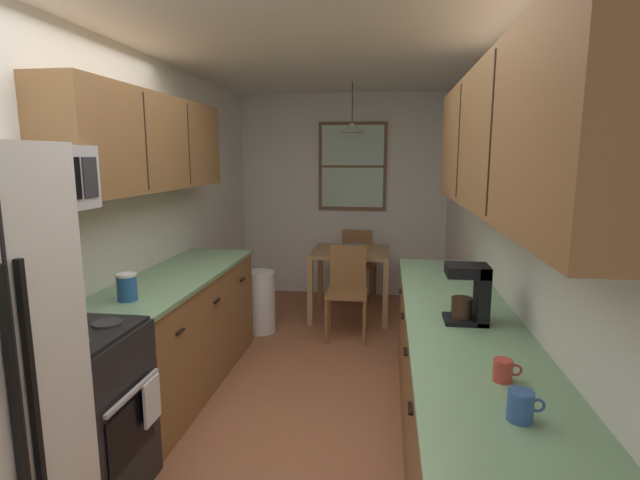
{
  "coord_description": "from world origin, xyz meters",
  "views": [
    {
      "loc": [
        0.57,
        -2.52,
        1.77
      ],
      "look_at": [
        0.01,
        1.46,
        1.08
      ],
      "focal_mm": 27.09,
      "sensor_mm": 36.0,
      "label": 1
    }
  ],
  "objects_px": {
    "microwave_over_range": "(28,179)",
    "coffee_maker": "(472,293)",
    "dining_table": "(351,261)",
    "table_serving_bowl": "(356,247)",
    "storage_canister": "(127,287)",
    "dining_chair_near": "(347,286)",
    "trash_bin": "(260,302)",
    "mug_spare": "(521,406)",
    "dining_chair_far": "(358,260)",
    "mug_by_coffeemaker": "(503,370)",
    "stove_range": "(72,416)"
  },
  "relations": [
    {
      "from": "storage_canister",
      "to": "mug_by_coffeemaker",
      "type": "distance_m",
      "value": 2.19
    },
    {
      "from": "dining_table",
      "to": "table_serving_bowl",
      "type": "bearing_deg",
      "value": 49.85
    },
    {
      "from": "storage_canister",
      "to": "coffee_maker",
      "type": "bearing_deg",
      "value": -3.23
    },
    {
      "from": "dining_chair_near",
      "to": "coffee_maker",
      "type": "xyz_separation_m",
      "value": [
        0.83,
        -2.08,
        0.56
      ]
    },
    {
      "from": "microwave_over_range",
      "to": "coffee_maker",
      "type": "bearing_deg",
      "value": 12.85
    },
    {
      "from": "mug_by_coffeemaker",
      "to": "mug_spare",
      "type": "bearing_deg",
      "value": -91.87
    },
    {
      "from": "mug_spare",
      "to": "table_serving_bowl",
      "type": "xyz_separation_m",
      "value": [
        -0.8,
        3.75,
        -0.18
      ]
    },
    {
      "from": "dining_table",
      "to": "mug_spare",
      "type": "xyz_separation_m",
      "value": [
        0.85,
        -3.68,
        0.33
      ]
    },
    {
      "from": "microwave_over_range",
      "to": "dining_chair_far",
      "type": "bearing_deg",
      "value": 70.71
    },
    {
      "from": "storage_canister",
      "to": "coffee_maker",
      "type": "distance_m",
      "value": 2.03
    },
    {
      "from": "storage_canister",
      "to": "mug_spare",
      "type": "relative_size",
      "value": 1.38
    },
    {
      "from": "dining_table",
      "to": "mug_by_coffeemaker",
      "type": "bearing_deg",
      "value": -75.73
    },
    {
      "from": "storage_canister",
      "to": "mug_spare",
      "type": "xyz_separation_m",
      "value": [
        2.03,
        -1.1,
        -0.03
      ]
    },
    {
      "from": "stove_range",
      "to": "dining_chair_far",
      "type": "distance_m",
      "value": 3.99
    },
    {
      "from": "mug_spare",
      "to": "table_serving_bowl",
      "type": "distance_m",
      "value": 3.84
    },
    {
      "from": "stove_range",
      "to": "storage_canister",
      "type": "relative_size",
      "value": 6.51
    },
    {
      "from": "mug_by_coffeemaker",
      "to": "stove_range",
      "type": "bearing_deg",
      "value": 174.3
    },
    {
      "from": "coffee_maker",
      "to": "mug_by_coffeemaker",
      "type": "height_order",
      "value": "coffee_maker"
    },
    {
      "from": "dining_chair_far",
      "to": "trash_bin",
      "type": "distance_m",
      "value": 1.58
    },
    {
      "from": "mug_by_coffeemaker",
      "to": "trash_bin",
      "type": "bearing_deg",
      "value": 122.34
    },
    {
      "from": "dining_chair_far",
      "to": "table_serving_bowl",
      "type": "relative_size",
      "value": 4.67
    },
    {
      "from": "coffee_maker",
      "to": "storage_canister",
      "type": "bearing_deg",
      "value": 176.77
    },
    {
      "from": "microwave_over_range",
      "to": "mug_spare",
      "type": "height_order",
      "value": "microwave_over_range"
    },
    {
      "from": "microwave_over_range",
      "to": "trash_bin",
      "type": "relative_size",
      "value": 0.91
    },
    {
      "from": "table_serving_bowl",
      "to": "mug_spare",
      "type": "bearing_deg",
      "value": -78.01
    },
    {
      "from": "microwave_over_range",
      "to": "dining_chair_near",
      "type": "relative_size",
      "value": 0.63
    },
    {
      "from": "microwave_over_range",
      "to": "table_serving_bowl",
      "type": "height_order",
      "value": "microwave_over_range"
    },
    {
      "from": "dining_table",
      "to": "mug_by_coffeemaker",
      "type": "relative_size",
      "value": 7.6
    },
    {
      "from": "mug_by_coffeemaker",
      "to": "table_serving_bowl",
      "type": "xyz_separation_m",
      "value": [
        -0.81,
        3.46,
        -0.17
      ]
    },
    {
      "from": "dining_chair_near",
      "to": "table_serving_bowl",
      "type": "distance_m",
      "value": 0.74
    },
    {
      "from": "dining_chair_near",
      "to": "table_serving_bowl",
      "type": "height_order",
      "value": "dining_chair_near"
    },
    {
      "from": "microwave_over_range",
      "to": "storage_canister",
      "type": "relative_size",
      "value": 3.37
    },
    {
      "from": "microwave_over_range",
      "to": "table_serving_bowl",
      "type": "xyz_separation_m",
      "value": [
        1.34,
        3.25,
        -0.89
      ]
    },
    {
      "from": "storage_canister",
      "to": "mug_spare",
      "type": "bearing_deg",
      "value": -28.4
    },
    {
      "from": "stove_range",
      "to": "dining_chair_far",
      "type": "bearing_deg",
      "value": 72.24
    },
    {
      "from": "dining_table",
      "to": "coffee_maker",
      "type": "bearing_deg",
      "value": -72.53
    },
    {
      "from": "microwave_over_range",
      "to": "mug_spare",
      "type": "bearing_deg",
      "value": -13.07
    },
    {
      "from": "dining_table",
      "to": "dining_chair_far",
      "type": "distance_m",
      "value": 0.63
    },
    {
      "from": "dining_chair_far",
      "to": "mug_spare",
      "type": "relative_size",
      "value": 7.32
    },
    {
      "from": "mug_by_coffeemaker",
      "to": "dining_chair_near",
      "type": "bearing_deg",
      "value": 106.98
    },
    {
      "from": "stove_range",
      "to": "coffee_maker",
      "type": "xyz_separation_m",
      "value": [
        2.02,
        0.49,
        0.59
      ]
    },
    {
      "from": "dining_chair_far",
      "to": "dining_table",
      "type": "bearing_deg",
      "value": -94.53
    },
    {
      "from": "stove_range",
      "to": "coffee_maker",
      "type": "height_order",
      "value": "coffee_maker"
    },
    {
      "from": "dining_chair_far",
      "to": "mug_by_coffeemaker",
      "type": "bearing_deg",
      "value": -78.53
    },
    {
      "from": "dining_chair_near",
      "to": "coffee_maker",
      "type": "distance_m",
      "value": 2.31
    },
    {
      "from": "dining_chair_near",
      "to": "mug_by_coffeemaker",
      "type": "relative_size",
      "value": 8.08
    },
    {
      "from": "trash_bin",
      "to": "coffee_maker",
      "type": "relative_size",
      "value": 2.01
    },
    {
      "from": "dining_chair_far",
      "to": "storage_canister",
      "type": "relative_size",
      "value": 5.32
    },
    {
      "from": "dining_table",
      "to": "dining_chair_far",
      "type": "bearing_deg",
      "value": 85.47
    },
    {
      "from": "storage_canister",
      "to": "stove_range",
      "type": "bearing_deg",
      "value": -89.47
    }
  ]
}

